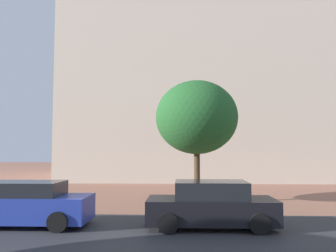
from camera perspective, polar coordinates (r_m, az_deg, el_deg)
The scene contains 6 objects.
ground_plane at distance 12.28m, azimuth -0.06°, elevation -15.91°, with size 120.00×120.00×0.00m, color #93604C.
street_asphalt_strip at distance 10.11m, azimuth -0.58°, elevation -18.49°, with size 120.00×7.79×0.00m, color #2D2D33.
landmark_building at distance 34.15m, azimuth 5.00°, elevation 8.16°, with size 23.48×15.06×35.21m.
car_black at distance 11.68m, azimuth 7.13°, elevation -12.91°, with size 4.17×2.01×1.51m.
car_blue at distance 12.76m, azimuth -22.62°, elevation -11.89°, with size 4.36×1.92×1.47m.
tree_curb_far at distance 16.58m, azimuth 4.76°, elevation 1.41°, with size 3.93×3.93×5.88m.
Camera 1 is at (0.47, -2.01, 2.53)m, focal length 36.82 mm.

